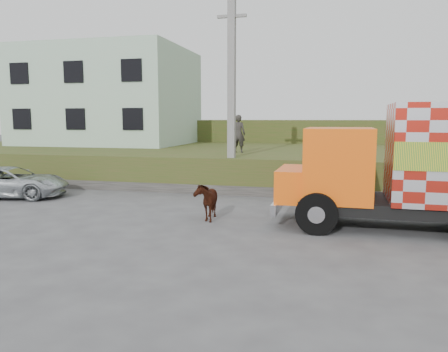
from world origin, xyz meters
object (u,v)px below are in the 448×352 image
(cargo_truck, at_px, (440,167))
(cow, at_px, (206,200))
(pedestrian, at_px, (238,134))
(suv, at_px, (11,182))
(utility_pole, at_px, (232,95))

(cargo_truck, distance_m, cow, 6.74)
(cargo_truck, bearing_deg, cow, -177.79)
(pedestrian, bearing_deg, suv, 40.06)
(cow, distance_m, pedestrian, 7.87)
(pedestrian, bearing_deg, cow, 98.58)
(suv, relative_size, pedestrian, 2.42)
(cargo_truck, relative_size, cow, 5.65)
(suv, xyz_separation_m, pedestrian, (8.03, 5.80, 1.80))
(utility_pole, relative_size, cow, 5.66)
(utility_pole, height_order, cow, utility_pole)
(cargo_truck, xyz_separation_m, suv, (-15.24, 1.77, -1.21))
(utility_pole, xyz_separation_m, cargo_truck, (6.93, -4.81, -2.26))
(utility_pole, xyz_separation_m, pedestrian, (-0.28, 2.76, -1.67))
(cargo_truck, relative_size, pedestrian, 4.41)
(cow, relative_size, suv, 0.32)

